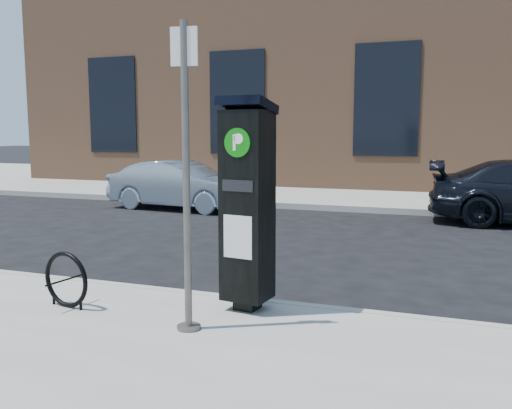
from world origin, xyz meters
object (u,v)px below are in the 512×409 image
at_px(sign_pole, 186,181).
at_px(car_silver, 181,185).
at_px(parking_kiosk, 247,203).
at_px(bike_rack, 66,280).

relative_size(sign_pole, car_silver, 0.74).
height_order(parking_kiosk, sign_pole, sign_pole).
bearing_deg(sign_pole, parking_kiosk, 59.07).
bearing_deg(parking_kiosk, car_silver, 129.99).
xyz_separation_m(parking_kiosk, bike_rack, (-1.82, -0.60, -0.83)).
bearing_deg(bike_rack, car_silver, 117.87).
bearing_deg(car_silver, sign_pole, -146.60).
xyz_separation_m(sign_pole, bike_rack, (-1.51, 0.14, -1.10)).
xyz_separation_m(sign_pole, car_silver, (-4.31, 8.11, -0.92)).
xyz_separation_m(parking_kiosk, car_silver, (-4.62, 7.37, -0.65)).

